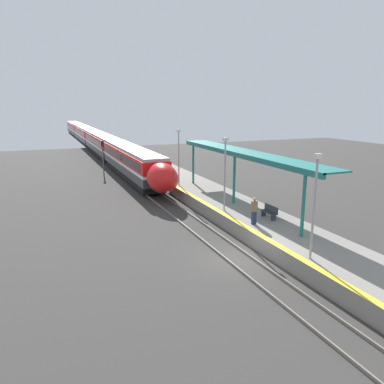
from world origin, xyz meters
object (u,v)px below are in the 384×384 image
at_px(lamppost_near, 314,200).
at_px(platform_bench, 270,212).
at_px(railway_signal, 103,154).
at_px(train, 94,139).
at_px(lamppost_far, 179,154).
at_px(lamppost_mid, 225,169).
at_px(person_waiting, 254,210).

bearing_deg(lamppost_near, platform_bench, 73.22).
bearing_deg(railway_signal, train, 84.42).
relative_size(train, lamppost_far, 16.64).
bearing_deg(lamppost_far, railway_signal, 108.64).
xyz_separation_m(platform_bench, lamppost_mid, (-1.97, 2.85, 2.55)).
height_order(railway_signal, lamppost_near, lamppost_near).
xyz_separation_m(train, lamppost_near, (2.23, -58.77, 1.88)).
distance_m(train, person_waiting, 53.03).
bearing_deg(railway_signal, lamppost_far, -71.36).
height_order(lamppost_mid, lamppost_far, same).
height_order(railway_signal, lamppost_mid, lamppost_mid).
bearing_deg(railway_signal, lamppost_near, -81.76).
distance_m(platform_bench, railway_signal, 27.20).
bearing_deg(lamppost_mid, railway_signal, 101.46).
distance_m(platform_bench, lamppost_mid, 4.30).
bearing_deg(platform_bench, railway_signal, 104.33).
relative_size(platform_bench, railway_signal, 0.38).
bearing_deg(lamppost_mid, train, 92.59).
relative_size(platform_bench, lamppost_far, 0.29).
bearing_deg(person_waiting, lamppost_far, 91.30).
xyz_separation_m(railway_signal, lamppost_mid, (4.76, -23.49, 1.45)).
bearing_deg(lamppost_near, lamppost_far, 90.00).
relative_size(railway_signal, lamppost_far, 0.78).
height_order(lamppost_near, lamppost_far, same).
bearing_deg(platform_bench, lamppost_mid, 124.63).
distance_m(platform_bench, lamppost_near, 7.28).
distance_m(person_waiting, railway_signal, 27.54).
bearing_deg(lamppost_far, person_waiting, -88.70).
xyz_separation_m(platform_bench, person_waiting, (-1.67, -0.72, 0.45)).
bearing_deg(lamppost_mid, lamppost_far, 90.00).
bearing_deg(train, person_waiting, -87.27).
relative_size(railway_signal, lamppost_near, 0.78).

